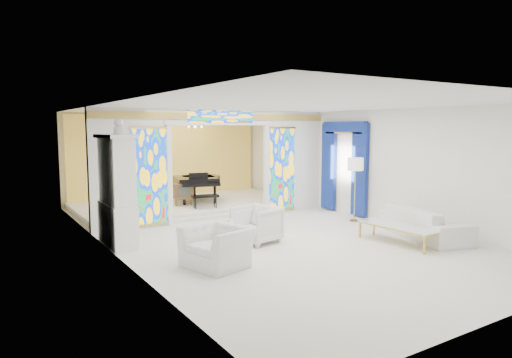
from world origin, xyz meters
TOP-DOWN VIEW (x-y plane):
  - floor at (0.00, 0.00)m, footprint 12.00×12.00m
  - ceiling at (0.00, 0.00)m, footprint 7.00×12.00m
  - wall_back at (0.00, 6.00)m, footprint 7.00×0.02m
  - wall_front at (0.00, -6.00)m, footprint 7.00×0.02m
  - wall_left at (-3.50, 0.00)m, footprint 0.02×12.00m
  - wall_right at (3.50, 0.00)m, footprint 0.02×12.00m
  - partition_wall at (0.00, 2.00)m, footprint 7.00×0.22m
  - stained_glass_left at (-2.03, 1.89)m, footprint 0.90×0.04m
  - stained_glass_right at (2.03, 1.89)m, footprint 0.90×0.04m
  - stained_glass_transom at (0.00, 1.89)m, footprint 2.00×0.04m
  - alcove_platform at (0.00, 4.10)m, footprint 6.80×3.80m
  - gold_curtain_back at (0.00, 5.88)m, footprint 6.70×0.10m
  - chandelier at (0.20, 4.00)m, footprint 0.48×0.48m
  - blue_drapes at (3.40, 0.70)m, footprint 0.14×1.85m
  - china_cabinet at (-3.22, 0.60)m, footprint 0.56×1.46m
  - armchair_left at (-2.12, -1.93)m, footprint 1.26×1.35m
  - armchair_right at (-0.58, -0.84)m, footprint 1.07×1.05m
  - sofa at (2.95, -2.48)m, footprint 1.63×2.59m
  - side_table at (-1.43, -1.16)m, footprint 0.55×0.55m
  - vase at (-1.43, -1.16)m, footprint 0.19×0.19m
  - coffee_table at (1.94, -2.58)m, footprint 0.62×1.85m
  - floor_lamp at (2.86, -0.32)m, footprint 0.56×0.56m
  - grand_piano at (0.34, 4.13)m, footprint 1.83×2.50m
  - tv_console at (-0.42, 3.59)m, footprint 0.66×0.53m

SIDE VIEW (x-z plane):
  - floor at x=0.00m, z-range 0.00..0.00m
  - alcove_platform at x=0.00m, z-range 0.00..0.18m
  - side_table at x=-1.43m, z-range 0.08..0.61m
  - sofa at x=2.95m, z-range 0.00..0.71m
  - armchair_left at x=-2.12m, z-range 0.00..0.73m
  - coffee_table at x=1.94m, z-range 0.17..0.58m
  - armchair_right at x=-0.58m, z-range 0.00..0.81m
  - vase at x=-1.43m, z-range 0.53..0.70m
  - tv_console at x=-0.42m, z-range 0.28..0.95m
  - grand_piano at x=0.34m, z-range 0.35..1.31m
  - china_cabinet at x=-3.22m, z-range -0.19..2.53m
  - stained_glass_left at x=-2.03m, z-range 0.10..2.50m
  - stained_glass_right at x=2.03m, z-range 0.10..2.50m
  - floor_lamp at x=2.86m, z-range 0.61..2.33m
  - wall_back at x=0.00m, z-range 0.00..3.00m
  - wall_front at x=0.00m, z-range 0.00..3.00m
  - wall_left at x=-3.50m, z-range 0.00..3.00m
  - wall_right at x=3.50m, z-range 0.00..3.00m
  - gold_curtain_back at x=0.00m, z-range 0.05..2.95m
  - blue_drapes at x=3.40m, z-range 0.25..2.90m
  - partition_wall at x=0.00m, z-range 0.15..3.15m
  - chandelier at x=0.20m, z-range 2.40..2.70m
  - stained_glass_transom at x=0.00m, z-range 2.65..2.99m
  - ceiling at x=0.00m, z-range 2.99..3.01m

